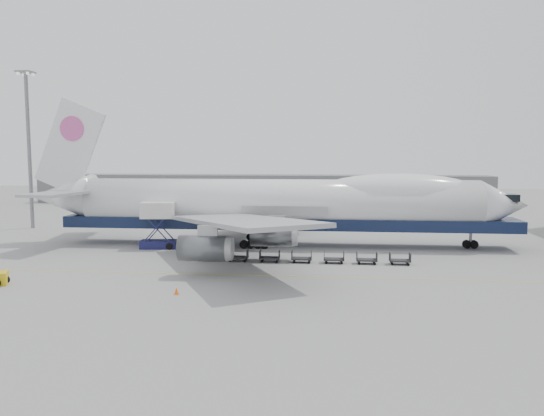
# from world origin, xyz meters

# --- Properties ---
(ground) EXTENTS (260.00, 260.00, 0.00)m
(ground) POSITION_xyz_m (0.00, 0.00, 0.00)
(ground) COLOR gray
(ground) RESTS_ON ground
(apron_line) EXTENTS (60.00, 0.15, 0.01)m
(apron_line) POSITION_xyz_m (0.00, -6.00, 0.01)
(apron_line) COLOR gold
(apron_line) RESTS_ON ground
(hangar) EXTENTS (110.00, 8.00, 7.00)m
(hangar) POSITION_xyz_m (-10.00, 70.00, 3.50)
(hangar) COLOR slate
(hangar) RESTS_ON ground
(floodlight_mast) EXTENTS (2.40, 2.40, 25.43)m
(floodlight_mast) POSITION_xyz_m (-42.00, 24.00, 14.27)
(floodlight_mast) COLOR slate
(floodlight_mast) RESTS_ON ground
(airliner) EXTENTS (67.00, 55.30, 19.98)m
(airliner) POSITION_xyz_m (0.64, 12.00, 5.62)
(airliner) COLOR white
(airliner) RESTS_ON ground
(catering_truck) EXTENTS (4.93, 3.68, 6.03)m
(catering_truck) POSITION_xyz_m (-15.45, 8.13, 3.43)
(catering_truck) COLOR #1A1B4E
(catering_truck) RESTS_ON ground
(traffic_cone) EXTENTS (0.44, 0.44, 0.64)m
(traffic_cone) POSITION_xyz_m (-6.81, -13.83, 0.30)
(traffic_cone) COLOR #EE5F0C
(traffic_cone) RESTS_ON ground
(dolly_0) EXTENTS (2.30, 1.35, 1.30)m
(dolly_0) POSITION_xyz_m (-7.42, 0.91, 0.53)
(dolly_0) COLOR #2D2D30
(dolly_0) RESTS_ON ground
(dolly_1) EXTENTS (2.30, 1.35, 1.30)m
(dolly_1) POSITION_xyz_m (-3.77, 0.91, 0.53)
(dolly_1) COLOR #2D2D30
(dolly_1) RESTS_ON ground
(dolly_2) EXTENTS (2.30, 1.35, 1.30)m
(dolly_2) POSITION_xyz_m (-0.11, 0.91, 0.53)
(dolly_2) COLOR #2D2D30
(dolly_2) RESTS_ON ground
(dolly_3) EXTENTS (2.30, 1.35, 1.30)m
(dolly_3) POSITION_xyz_m (3.54, 0.91, 0.53)
(dolly_3) COLOR #2D2D30
(dolly_3) RESTS_ON ground
(dolly_4) EXTENTS (2.30, 1.35, 1.30)m
(dolly_4) POSITION_xyz_m (7.19, 0.91, 0.53)
(dolly_4) COLOR #2D2D30
(dolly_4) RESTS_ON ground
(dolly_5) EXTENTS (2.30, 1.35, 1.30)m
(dolly_5) POSITION_xyz_m (10.84, 0.91, 0.53)
(dolly_5) COLOR #2D2D30
(dolly_5) RESTS_ON ground
(dolly_6) EXTENTS (2.30, 1.35, 1.30)m
(dolly_6) POSITION_xyz_m (14.49, 0.91, 0.53)
(dolly_6) COLOR #2D2D30
(dolly_6) RESTS_ON ground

